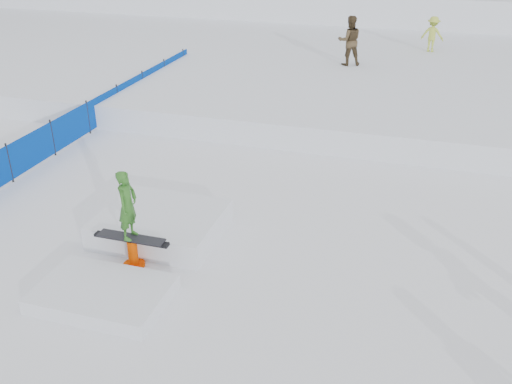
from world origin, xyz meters
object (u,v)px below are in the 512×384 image
(safety_fence, at_px, (88,117))
(jib_rail_feature, at_px, (146,239))
(walker_ygreen, at_px, (432,34))
(walker_olive, at_px, (350,41))

(safety_fence, relative_size, jib_rail_feature, 3.64)
(safety_fence, distance_m, walker_ygreen, 15.47)
(walker_olive, xyz_separation_m, walker_ygreen, (3.14, 3.47, -0.22))
(walker_olive, relative_size, jib_rail_feature, 0.44)
(safety_fence, height_order, walker_olive, walker_olive)
(safety_fence, distance_m, jib_rail_feature, 7.69)
(walker_ygreen, xyz_separation_m, jib_rail_feature, (-5.21, -17.47, -1.25))
(safety_fence, xyz_separation_m, walker_olive, (7.04, 8.14, 1.22))
(walker_ygreen, height_order, jib_rail_feature, walker_ygreen)
(safety_fence, relative_size, walker_ygreen, 10.58)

